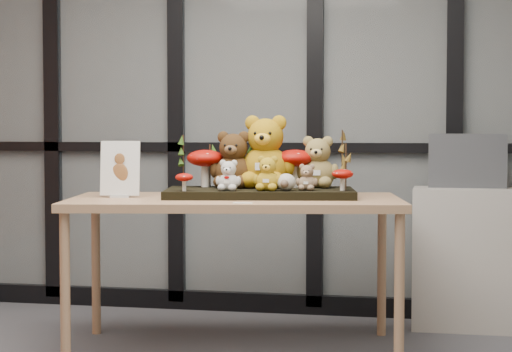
% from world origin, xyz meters
% --- Properties ---
extents(glass_partition, '(4.90, 0.06, 2.78)m').
position_xyz_m(glass_partition, '(-0.00, 2.47, 1.42)').
color(glass_partition, '#2D383F').
rests_on(glass_partition, floor).
extents(display_table, '(1.85, 1.15, 0.81)m').
position_xyz_m(display_table, '(0.17, 1.44, 0.74)').
color(display_table, tan).
rests_on(display_table, floor).
extents(diorama_tray, '(1.06, 0.66, 0.04)m').
position_xyz_m(diorama_tray, '(0.29, 1.53, 0.83)').
color(diorama_tray, black).
rests_on(diorama_tray, display_table).
extents(bear_pooh_yellow, '(0.38, 0.35, 0.43)m').
position_xyz_m(bear_pooh_yellow, '(0.30, 1.65, 1.06)').
color(bear_pooh_yellow, '#B18010').
rests_on(bear_pooh_yellow, diorama_tray).
extents(bear_brown_medium, '(0.29, 0.27, 0.34)m').
position_xyz_m(bear_brown_medium, '(0.13, 1.60, 1.02)').
color(bear_brown_medium, '#412811').
rests_on(bear_brown_medium, diorama_tray).
extents(bear_tan_back, '(0.27, 0.25, 0.31)m').
position_xyz_m(bear_tan_back, '(0.57, 1.70, 1.00)').
color(bear_tan_back, olive).
rests_on(bear_tan_back, diorama_tray).
extents(bear_small_yellow, '(0.17, 0.16, 0.20)m').
position_xyz_m(bear_small_yellow, '(0.36, 1.40, 0.95)').
color(bear_small_yellow, '#BA911A').
rests_on(bear_small_yellow, diorama_tray).
extents(bear_white_bow, '(0.15, 0.14, 0.17)m').
position_xyz_m(bear_white_bow, '(0.16, 1.36, 0.94)').
color(bear_white_bow, silver).
rests_on(bear_white_bow, diorama_tray).
extents(bear_beige_small, '(0.13, 0.12, 0.15)m').
position_xyz_m(bear_beige_small, '(0.55, 1.46, 0.92)').
color(bear_beige_small, '#8E7053').
rests_on(bear_beige_small, diorama_tray).
extents(plush_cream_hedgehog, '(0.09, 0.08, 0.10)m').
position_xyz_m(plush_cream_hedgehog, '(0.45, 1.41, 0.90)').
color(plush_cream_hedgehog, beige).
rests_on(plush_cream_hedgehog, diorama_tray).
extents(mushroom_back_left, '(0.20, 0.20, 0.22)m').
position_xyz_m(mushroom_back_left, '(-0.03, 1.62, 0.96)').
color(mushroom_back_left, '#9D0B05').
rests_on(mushroom_back_left, diorama_tray).
extents(mushroom_back_right, '(0.20, 0.20, 0.23)m').
position_xyz_m(mushroom_back_right, '(0.45, 1.68, 0.96)').
color(mushroom_back_right, '#9D0B05').
rests_on(mushroom_back_right, diorama_tray).
extents(mushroom_front_left, '(0.09, 0.09, 0.10)m').
position_xyz_m(mushroom_front_left, '(-0.06, 1.28, 0.90)').
color(mushroom_front_left, '#9D0B05').
rests_on(mushroom_front_left, diorama_tray).
extents(mushroom_front_right, '(0.11, 0.11, 0.12)m').
position_xyz_m(mushroom_front_right, '(0.73, 1.48, 0.91)').
color(mushroom_front_right, '#9D0B05').
rests_on(mushroom_front_right, diorama_tray).
extents(sprig_green_far_left, '(0.05, 0.05, 0.29)m').
position_xyz_m(sprig_green_far_left, '(-0.15, 1.58, 0.99)').
color(sprig_green_far_left, '#18390D').
rests_on(sprig_green_far_left, diorama_tray).
extents(sprig_green_mid_left, '(0.05, 0.05, 0.23)m').
position_xyz_m(sprig_green_mid_left, '(-0.02, 1.66, 0.97)').
color(sprig_green_mid_left, '#18390D').
rests_on(sprig_green_mid_left, diorama_tray).
extents(sprig_dry_far_right, '(0.05, 0.05, 0.31)m').
position_xyz_m(sprig_dry_far_right, '(0.70, 1.71, 1.01)').
color(sprig_dry_far_right, brown).
rests_on(sprig_dry_far_right, diorama_tray).
extents(sprig_dry_mid_right, '(0.05, 0.05, 0.24)m').
position_xyz_m(sprig_dry_mid_right, '(0.74, 1.59, 0.97)').
color(sprig_dry_mid_right, brown).
rests_on(sprig_dry_mid_right, diorama_tray).
extents(sprig_green_centre, '(0.05, 0.05, 0.23)m').
position_xyz_m(sprig_green_centre, '(0.18, 1.70, 0.97)').
color(sprig_green_centre, '#18390D').
rests_on(sprig_green_centre, diorama_tray).
extents(sign_holder, '(0.21, 0.07, 0.30)m').
position_xyz_m(sign_holder, '(-0.43, 1.35, 0.94)').
color(sign_holder, silver).
rests_on(sign_holder, display_table).
extents(label_card, '(0.10, 0.03, 0.00)m').
position_xyz_m(label_card, '(0.29, 1.11, 0.81)').
color(label_card, white).
rests_on(label_card, display_table).
extents(cabinet, '(0.62, 0.36, 0.82)m').
position_xyz_m(cabinet, '(1.38, 2.25, 0.41)').
color(cabinet, '#ADA59B').
rests_on(cabinet, floor).
extents(monitor, '(0.45, 0.05, 0.32)m').
position_xyz_m(monitor, '(1.38, 2.27, 0.98)').
color(monitor, '#47494E').
rests_on(monitor, cabinet).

